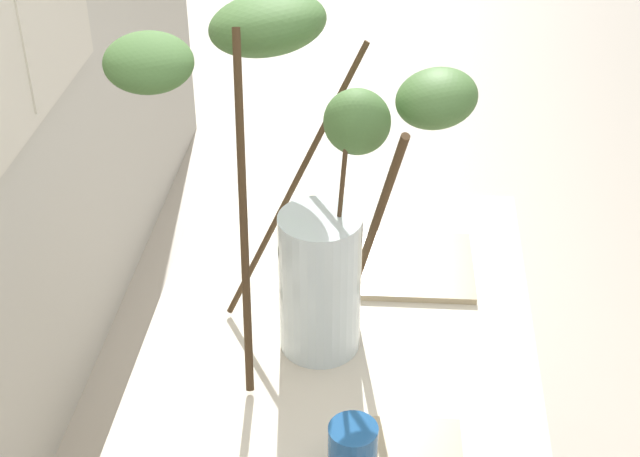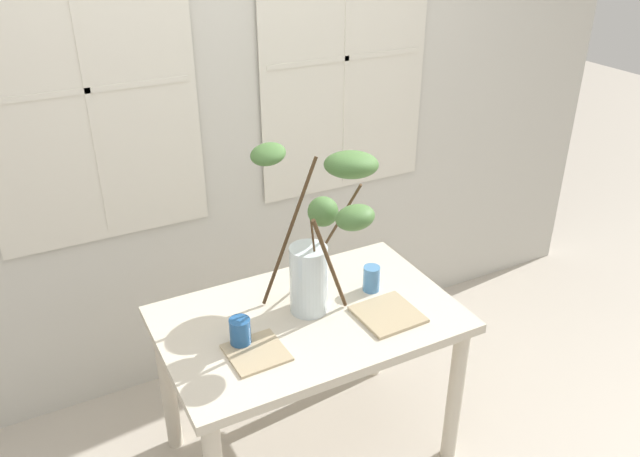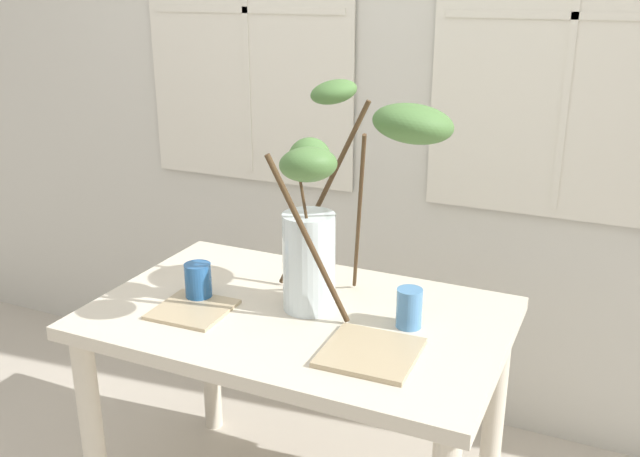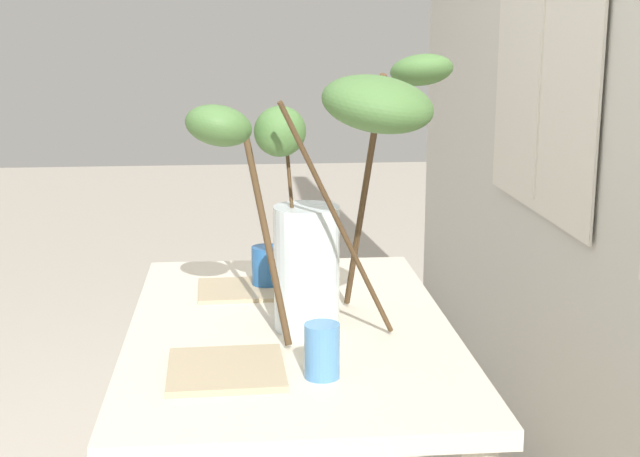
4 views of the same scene
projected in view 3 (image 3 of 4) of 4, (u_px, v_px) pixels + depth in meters
back_wall_with_windows at (401, 11)px, 2.49m from camera, size 4.50×0.14×3.08m
dining_table at (298, 347)px, 2.06m from camera, size 1.18×0.75×0.74m
vase_with_branches at (340, 197)px, 1.94m from camera, size 0.56×0.64×0.64m
drinking_glass_blue_left at (198, 282)px, 2.09m from camera, size 0.08×0.08×0.11m
drinking_glass_blue_right at (409, 308)px, 1.92m from camera, size 0.07×0.07×0.11m
plate_square_left at (193, 309)px, 2.03m from camera, size 0.21×0.21×0.01m
plate_square_right at (370, 352)px, 1.79m from camera, size 0.24×0.24×0.01m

